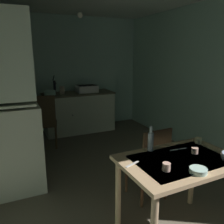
{
  "coord_description": "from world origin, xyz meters",
  "views": [
    {
      "loc": [
        -1.16,
        -2.96,
        1.69
      ],
      "look_at": [
        0.12,
        -0.15,
        0.91
      ],
      "focal_mm": 37.12,
      "sensor_mm": 36.0,
      "label": 1
    }
  ],
  "objects_px": {
    "chair_far_side": "(150,162)",
    "hand_pump": "(55,86)",
    "sink_basin": "(87,89)",
    "dining_table": "(179,171)",
    "chair_by_counter": "(45,121)",
    "mug_dark": "(198,141)",
    "glass_bottle": "(151,141)",
    "mixing_bowl_counter": "(50,93)",
    "serving_bowl_wide": "(198,171)"
  },
  "relations": [
    {
      "from": "sink_basin",
      "to": "mug_dark",
      "type": "distance_m",
      "value": 3.16
    },
    {
      "from": "mixing_bowl_counter",
      "to": "mug_dark",
      "type": "relative_size",
      "value": 3.54
    },
    {
      "from": "glass_bottle",
      "to": "mixing_bowl_counter",
      "type": "bearing_deg",
      "value": 97.93
    },
    {
      "from": "hand_pump",
      "to": "mixing_bowl_counter",
      "type": "bearing_deg",
      "value": -141.46
    },
    {
      "from": "glass_bottle",
      "to": "dining_table",
      "type": "bearing_deg",
      "value": -63.57
    },
    {
      "from": "chair_by_counter",
      "to": "glass_bottle",
      "type": "relative_size",
      "value": 4.02
    },
    {
      "from": "mixing_bowl_counter",
      "to": "glass_bottle",
      "type": "xyz_separation_m",
      "value": [
        0.42,
        -3.04,
        -0.04
      ]
    },
    {
      "from": "dining_table",
      "to": "mug_dark",
      "type": "height_order",
      "value": "mug_dark"
    },
    {
      "from": "chair_by_counter",
      "to": "mixing_bowl_counter",
      "type": "bearing_deg",
      "value": 71.28
    },
    {
      "from": "sink_basin",
      "to": "chair_far_side",
      "type": "relative_size",
      "value": 0.49
    },
    {
      "from": "serving_bowl_wide",
      "to": "chair_far_side",
      "type": "bearing_deg",
      "value": 82.16
    },
    {
      "from": "sink_basin",
      "to": "hand_pump",
      "type": "bearing_deg",
      "value": 176.23
    },
    {
      "from": "hand_pump",
      "to": "glass_bottle",
      "type": "relative_size",
      "value": 1.57
    },
    {
      "from": "serving_bowl_wide",
      "to": "glass_bottle",
      "type": "bearing_deg",
      "value": 100.65
    },
    {
      "from": "mixing_bowl_counter",
      "to": "mug_dark",
      "type": "distance_m",
      "value": 3.25
    },
    {
      "from": "chair_far_side",
      "to": "serving_bowl_wide",
      "type": "bearing_deg",
      "value": -97.84
    },
    {
      "from": "mixing_bowl_counter",
      "to": "chair_by_counter",
      "type": "bearing_deg",
      "value": -108.72
    },
    {
      "from": "hand_pump",
      "to": "mug_dark",
      "type": "bearing_deg",
      "value": -74.92
    },
    {
      "from": "hand_pump",
      "to": "mixing_bowl_counter",
      "type": "xyz_separation_m",
      "value": [
        -0.12,
        -0.1,
        -0.12
      ]
    },
    {
      "from": "chair_far_side",
      "to": "mug_dark",
      "type": "xyz_separation_m",
      "value": [
        0.34,
        -0.37,
        0.33
      ]
    },
    {
      "from": "chair_far_side",
      "to": "chair_by_counter",
      "type": "xyz_separation_m",
      "value": [
        -0.86,
        2.08,
        0.04
      ]
    },
    {
      "from": "dining_table",
      "to": "chair_far_side",
      "type": "relative_size",
      "value": 1.21
    },
    {
      "from": "dining_table",
      "to": "chair_by_counter",
      "type": "height_order",
      "value": "chair_by_counter"
    },
    {
      "from": "sink_basin",
      "to": "chair_far_side",
      "type": "bearing_deg",
      "value": -93.47
    },
    {
      "from": "dining_table",
      "to": "mug_dark",
      "type": "relative_size",
      "value": 16.26
    },
    {
      "from": "sink_basin",
      "to": "chair_by_counter",
      "type": "height_order",
      "value": "sink_basin"
    },
    {
      "from": "sink_basin",
      "to": "dining_table",
      "type": "relative_size",
      "value": 0.41
    },
    {
      "from": "dining_table",
      "to": "chair_far_side",
      "type": "bearing_deg",
      "value": 82.36
    },
    {
      "from": "hand_pump",
      "to": "dining_table",
      "type": "xyz_separation_m",
      "value": [
        0.44,
        -3.41,
        -0.37
      ]
    },
    {
      "from": "mug_dark",
      "to": "mixing_bowl_counter",
      "type": "bearing_deg",
      "value": 107.55
    },
    {
      "from": "dining_table",
      "to": "mug_dark",
      "type": "xyz_separation_m",
      "value": [
        0.42,
        0.22,
        0.15
      ]
    },
    {
      "from": "mug_dark",
      "to": "glass_bottle",
      "type": "xyz_separation_m",
      "value": [
        -0.56,
        0.06,
        0.07
      ]
    },
    {
      "from": "chair_far_side",
      "to": "chair_by_counter",
      "type": "distance_m",
      "value": 2.25
    },
    {
      "from": "dining_table",
      "to": "chair_by_counter",
      "type": "bearing_deg",
      "value": 106.39
    },
    {
      "from": "sink_basin",
      "to": "dining_table",
      "type": "height_order",
      "value": "sink_basin"
    },
    {
      "from": "sink_basin",
      "to": "chair_by_counter",
      "type": "distance_m",
      "value": 1.32
    },
    {
      "from": "serving_bowl_wide",
      "to": "chair_by_counter",
      "type": "bearing_deg",
      "value": 104.35
    },
    {
      "from": "sink_basin",
      "to": "glass_bottle",
      "type": "height_order",
      "value": "glass_bottle"
    },
    {
      "from": "chair_by_counter",
      "to": "mug_dark",
      "type": "distance_m",
      "value": 2.74
    },
    {
      "from": "hand_pump",
      "to": "chair_by_counter",
      "type": "height_order",
      "value": "hand_pump"
    },
    {
      "from": "sink_basin",
      "to": "hand_pump",
      "type": "relative_size",
      "value": 1.13
    },
    {
      "from": "chair_far_side",
      "to": "mug_dark",
      "type": "relative_size",
      "value": 13.44
    },
    {
      "from": "mixing_bowl_counter",
      "to": "hand_pump",
      "type": "bearing_deg",
      "value": 38.54
    },
    {
      "from": "sink_basin",
      "to": "hand_pump",
      "type": "distance_m",
      "value": 0.69
    },
    {
      "from": "mug_dark",
      "to": "glass_bottle",
      "type": "height_order",
      "value": "glass_bottle"
    },
    {
      "from": "dining_table",
      "to": "serving_bowl_wide",
      "type": "xyz_separation_m",
      "value": [
        -0.04,
        -0.25,
        0.14
      ]
    },
    {
      "from": "dining_table",
      "to": "sink_basin",
      "type": "bearing_deg",
      "value": 85.81
    },
    {
      "from": "mixing_bowl_counter",
      "to": "chair_far_side",
      "type": "xyz_separation_m",
      "value": [
        0.64,
        -2.73,
        -0.44
      ]
    },
    {
      "from": "chair_far_side",
      "to": "hand_pump",
      "type": "bearing_deg",
      "value": 100.37
    },
    {
      "from": "sink_basin",
      "to": "dining_table",
      "type": "xyz_separation_m",
      "value": [
        -0.25,
        -3.36,
        -0.28
      ]
    }
  ]
}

